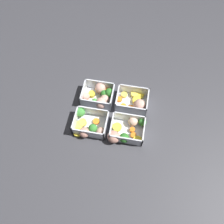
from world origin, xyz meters
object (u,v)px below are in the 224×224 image
Objects in this scene: container_near_left at (89,125)px; container_far_left at (99,96)px; container_far_right at (134,102)px; container_near_right at (126,131)px.

container_near_left and container_far_left have the same top height.
container_near_left is at bearing -139.19° from container_far_right.
container_near_left and container_far_right have the same top height.
container_near_left is 0.92× the size of container_near_right.
container_near_right is 0.20m from container_far_left.
container_far_left is 1.04× the size of container_far_right.
container_far_left is (0.01, 0.15, 0.00)m from container_near_left.
container_near_right is 1.07× the size of container_far_left.
container_far_left is at bearing 133.86° from container_near_right.
container_far_right is at bearing 40.81° from container_near_left.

